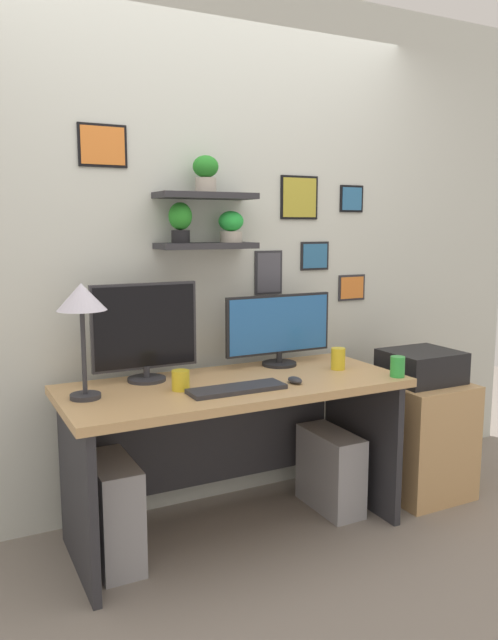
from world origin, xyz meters
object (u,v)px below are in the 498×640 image
at_px(computer_mouse, 295,380).
at_px(monitor_right, 279,328).
at_px(coffee_mug, 181,380).
at_px(pen_cup, 397,367).
at_px(keyboard, 237,389).
at_px(desk, 230,422).
at_px(water_cup, 338,359).
at_px(drawer_cabinet, 418,437).
at_px(printer, 421,366).
at_px(computer_tower_right, 330,470).
at_px(desk_lamp, 82,305).
at_px(monitor_left, 145,331).
at_px(computer_tower_left, 113,512).

bearing_deg(computer_mouse, monitor_right, 71.70).
bearing_deg(coffee_mug, pen_cup, -13.59).
xyz_separation_m(keyboard, pen_cup, (0.80, -0.12, 0.04)).
distance_m(desk, water_cup, 0.64).
bearing_deg(monitor_right, drawer_cabinet, -18.37).
xyz_separation_m(coffee_mug, printer, (1.39, -0.01, -0.08)).
bearing_deg(computer_tower_right, water_cup, -44.62).
height_order(keyboard, desk_lamp, desk_lamp).
distance_m(monitor_left, drawer_cabinet, 1.64).
bearing_deg(monitor_right, monitor_left, 180.00).
bearing_deg(water_cup, monitor_right, 134.60).
bearing_deg(desk_lamp, monitor_left, 28.75).
relative_size(keyboard, computer_tower_left, 0.95).
bearing_deg(water_cup, computer_tower_right, 135.38).
bearing_deg(pen_cup, water_cup, 122.39).
xyz_separation_m(pen_cup, computer_tower_left, (-1.33, 0.27, -0.57)).
bearing_deg(computer_mouse, desk_lamp, 168.53).
relative_size(desk_lamp, pen_cup, 4.90).
distance_m(computer_mouse, coffee_mug, 0.53).
bearing_deg(monitor_left, monitor_right, -0.00).
bearing_deg(pen_cup, monitor_right, 128.55).
relative_size(computer_mouse, pen_cup, 0.90).
height_order(monitor_left, desk_lamp, desk_lamp).
relative_size(coffee_mug, drawer_cabinet, 0.14).
relative_size(desk, monitor_right, 2.68).
bearing_deg(coffee_mug, keyboard, -30.68).
bearing_deg(computer_tower_left, desk_lamp, 161.57).
bearing_deg(keyboard, computer_tower_right, 14.47).
bearing_deg(drawer_cabinet, desk, 175.53).
height_order(monitor_left, water_cup, monitor_left).
xyz_separation_m(pen_cup, computer_tower_right, (-0.18, 0.28, -0.59)).
relative_size(pen_cup, water_cup, 0.91).
relative_size(monitor_left, coffee_mug, 5.61).
xyz_separation_m(monitor_right, coffee_mug, (-0.64, -0.24, -0.15)).
xyz_separation_m(computer_mouse, pen_cup, (0.51, -0.12, 0.04)).
xyz_separation_m(water_cup, computer_tower_right, (-0.02, 0.02, -0.60)).
height_order(monitor_left, keyboard, monitor_left).
bearing_deg(desk_lamp, desk, 1.20).
height_order(keyboard, pen_cup, pen_cup).
bearing_deg(computer_tower_right, monitor_left, 167.50).
bearing_deg(coffee_mug, computer_tower_left, 174.88).
bearing_deg(printer, computer_mouse, -172.55).
bearing_deg(monitor_left, computer_tower_left, -137.96).
distance_m(monitor_left, keyboard, 0.52).
distance_m(monitor_right, drawer_cabinet, 1.01).
relative_size(printer, computer_tower_left, 0.82).
height_order(desk, coffee_mug, coffee_mug).
bearing_deg(computer_tower_left, computer_tower_right, 0.21).
bearing_deg(desk, keyboard, -106.81).
relative_size(monitor_right, coffee_mug, 6.66).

